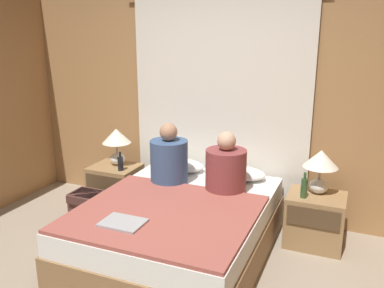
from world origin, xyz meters
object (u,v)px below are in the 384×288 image
object	(u,v)px
person_right_in_bed	(226,168)
lamp_right	(320,164)
backpack_on_floor	(89,207)
nightstand_left	(116,187)
beer_bottle_on_left_stand	(120,163)
lamp_left	(117,140)
pillow_left	(181,165)
beer_bottle_on_right_stand	(304,187)
nightstand_right	(315,220)
laptop_on_bed	(123,223)
pillow_right	(240,173)
bed	(180,229)
person_left_in_bed	(169,159)

from	to	relation	value
person_right_in_bed	lamp_right	bearing A→B (deg)	22.61
lamp_right	backpack_on_floor	world-z (taller)	lamp_right
nightstand_left	beer_bottle_on_left_stand	world-z (taller)	beer_bottle_on_left_stand
lamp_left	pillow_left	distance (m)	0.79
lamp_right	beer_bottle_on_left_stand	distance (m)	2.06
beer_bottle_on_right_stand	backpack_on_floor	distance (m)	2.14
pillow_left	backpack_on_floor	xyz separation A→B (m)	(-0.76, -0.62, -0.36)
nightstand_right	lamp_right	distance (m)	0.53
nightstand_left	laptop_on_bed	distance (m)	1.57
lamp_left	pillow_right	bearing A→B (deg)	1.55
lamp_left	pillow_right	world-z (taller)	lamp_left
bed	person_right_in_bed	xyz separation A→B (m)	(0.29, 0.39, 0.48)
nightstand_left	beer_bottle_on_right_stand	bearing A→B (deg)	-2.54
lamp_left	person_right_in_bed	size ratio (longest dim) A/B	0.73
nightstand_left	person_left_in_bed	world-z (taller)	person_left_in_bed
lamp_right	lamp_left	bearing A→B (deg)	180.00
pillow_right	beer_bottle_on_right_stand	world-z (taller)	beer_bottle_on_right_stand
laptop_on_bed	backpack_on_floor	distance (m)	1.21
person_left_in_bed	laptop_on_bed	world-z (taller)	person_left_in_bed
lamp_right	beer_bottle_on_right_stand	xyz separation A→B (m)	(-0.11, -0.16, -0.19)
nightstand_left	laptop_on_bed	bearing A→B (deg)	-54.55
nightstand_right	beer_bottle_on_left_stand	world-z (taller)	beer_bottle_on_left_stand
nightstand_right	backpack_on_floor	size ratio (longest dim) A/B	1.42
backpack_on_floor	laptop_on_bed	bearing A→B (deg)	-40.07
laptop_on_bed	pillow_left	bearing A→B (deg)	95.50
pillow_left	person_right_in_bed	bearing A→B (deg)	-30.81
person_right_in_bed	backpack_on_floor	distance (m)	1.50
bed	person_left_in_bed	size ratio (longest dim) A/B	3.21
nightstand_left	backpack_on_floor	size ratio (longest dim) A/B	1.42
nightstand_right	lamp_right	bearing A→B (deg)	90.00
nightstand_right	lamp_right	world-z (taller)	lamp_right
bed	person_right_in_bed	size ratio (longest dim) A/B	3.37
lamp_left	beer_bottle_on_right_stand	world-z (taller)	lamp_left
person_right_in_bed	backpack_on_floor	xyz separation A→B (m)	(-1.38, -0.24, -0.52)
bed	pillow_right	bearing A→B (deg)	66.73
pillow_left	beer_bottle_on_left_stand	distance (m)	0.66
lamp_left	laptop_on_bed	bearing A→B (deg)	-55.95
person_right_in_bed	lamp_left	bearing A→B (deg)	166.52
beer_bottle_on_right_stand	backpack_on_floor	world-z (taller)	beer_bottle_on_right_stand
person_right_in_bed	beer_bottle_on_right_stand	size ratio (longest dim) A/B	2.38
lamp_left	pillow_left	world-z (taller)	lamp_left
beer_bottle_on_left_stand	beer_bottle_on_right_stand	xyz separation A→B (m)	(1.93, 0.00, 0.02)
bed	nightstand_left	xyz separation A→B (m)	(-1.09, 0.66, -0.00)
laptop_on_bed	person_right_in_bed	bearing A→B (deg)	63.74
nightstand_right	laptop_on_bed	xyz separation A→B (m)	(-1.29, -1.26, 0.30)
beer_bottle_on_left_stand	person_left_in_bed	bearing A→B (deg)	-14.50
nightstand_right	laptop_on_bed	distance (m)	1.83
lamp_right	person_right_in_bed	xyz separation A→B (m)	(-0.80, -0.33, -0.04)
lamp_right	person_right_in_bed	bearing A→B (deg)	-157.39
beer_bottle_on_left_stand	pillow_left	bearing A→B (deg)	17.58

